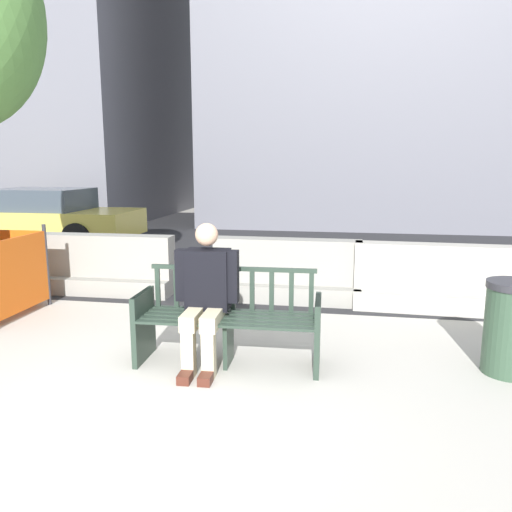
% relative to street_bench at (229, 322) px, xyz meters
% --- Properties ---
extents(ground_plane, '(200.00, 200.00, 0.00)m').
position_rel_street_bench_xyz_m(ground_plane, '(-0.51, -0.98, -0.40)').
color(ground_plane, '#B7B2A8').
extents(street_asphalt, '(120.00, 12.00, 0.01)m').
position_rel_street_bench_xyz_m(street_asphalt, '(-0.51, 7.72, -0.39)').
color(street_asphalt, '#28282B').
rests_on(street_asphalt, ground).
extents(street_bench, '(1.70, 0.58, 0.88)m').
position_rel_street_bench_xyz_m(street_bench, '(0.00, 0.00, 0.00)').
color(street_bench, '#28382D').
rests_on(street_bench, ground).
extents(seated_person, '(0.58, 0.73, 1.31)m').
position_rel_street_bench_xyz_m(seated_person, '(-0.20, -0.06, 0.29)').
color(seated_person, black).
rests_on(seated_person, ground).
extents(jersey_barrier_centre, '(2.01, 0.69, 0.84)m').
position_rel_street_bench_xyz_m(jersey_barrier_centre, '(0.28, 2.31, -0.06)').
color(jersey_barrier_centre, gray).
rests_on(jersey_barrier_centre, ground).
extents(jersey_barrier_left, '(2.00, 0.69, 0.84)m').
position_rel_street_bench_xyz_m(jersey_barrier_left, '(-2.34, 2.25, -0.06)').
color(jersey_barrier_left, gray).
rests_on(jersey_barrier_left, ground).
extents(jersey_barrier_right, '(2.02, 0.75, 0.84)m').
position_rel_street_bench_xyz_m(jersey_barrier_right, '(2.19, 2.18, -0.06)').
color(jersey_barrier_right, '#ADA89E').
rests_on(jersey_barrier_right, ground).
extents(car_taxi_near, '(4.58, 1.86, 1.29)m').
position_rel_street_bench_xyz_m(car_taxi_near, '(-5.75, 5.86, 0.24)').
color(car_taxi_near, '#DBC64C').
rests_on(car_taxi_near, ground).
extents(trash_bin, '(0.48, 0.48, 0.84)m').
position_rel_street_bench_xyz_m(trash_bin, '(2.51, 0.20, 0.03)').
color(trash_bin, '#334C38').
rests_on(trash_bin, ground).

